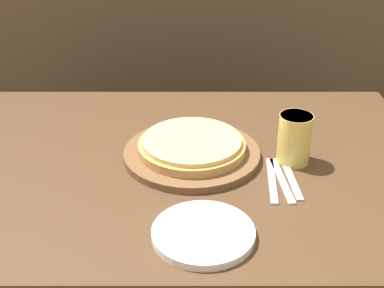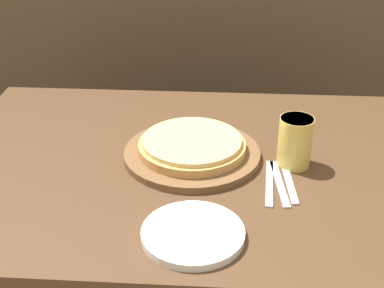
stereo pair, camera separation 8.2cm
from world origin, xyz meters
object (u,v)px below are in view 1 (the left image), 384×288
object	(u,v)px
beer_glass	(295,137)
dinner_plate	(203,233)
fork	(272,180)
pizza_on_board	(192,149)
dinner_knife	(282,180)
spoon	(292,180)

from	to	relation	value
beer_glass	dinner_plate	xyz separation A→B (m)	(-0.25, -0.32, -0.06)
beer_glass	fork	size ratio (longest dim) A/B	0.64
pizza_on_board	beer_glass	distance (m)	0.28
dinner_knife	beer_glass	bearing A→B (deg)	66.61
pizza_on_board	spoon	distance (m)	0.28
dinner_plate	dinner_knife	bearing A→B (deg)	47.70
pizza_on_board	fork	distance (m)	0.24
fork	dinner_knife	xyz separation A→B (m)	(0.02, 0.00, 0.00)
dinner_plate	dinner_knife	world-z (taller)	dinner_plate
dinner_knife	pizza_on_board	bearing A→B (deg)	151.91
pizza_on_board	spoon	bearing A→B (deg)	-25.68
fork	spoon	world-z (taller)	same
fork	dinner_knife	distance (m)	0.02
beer_glass	spoon	distance (m)	0.12
fork	dinner_knife	bearing A→B (deg)	0.00
pizza_on_board	dinner_plate	world-z (taller)	pizza_on_board
beer_glass	dinner_knife	distance (m)	0.13
dinner_knife	spoon	world-z (taller)	same
pizza_on_board	dinner_knife	xyz separation A→B (m)	(0.23, -0.12, -0.02)
pizza_on_board	dinner_knife	bearing A→B (deg)	-28.09
pizza_on_board	dinner_knife	distance (m)	0.26
dinner_plate	dinner_knife	xyz separation A→B (m)	(0.20, 0.22, -0.01)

